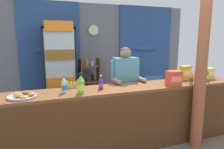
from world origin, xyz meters
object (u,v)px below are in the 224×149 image
at_px(soda_bottle_iced_tea, 206,75).
at_px(snack_box_crackers, 174,78).
at_px(snack_box_choco_powder, 186,73).
at_px(soda_bottle_water, 64,85).
at_px(bottle_shelf_rack, 90,83).
at_px(shopkeeper, 125,80).
at_px(soda_bottle_orange_soda, 191,78).
at_px(snack_box_instant_noodle, 209,74).
at_px(pastry_tray, 22,96).
at_px(soda_bottle_grape_soda, 101,83).
at_px(soda_bottle_lime_soda, 81,85).
at_px(stall_counter, 135,111).
at_px(plastic_lawn_chair, 152,90).
at_px(timber_post, 201,74).
at_px(banana_bunch, 71,84).
at_px(drink_fridge, 59,66).

xyz_separation_m(soda_bottle_iced_tea, snack_box_crackers, (-0.75, -0.08, 0.02)).
bearing_deg(snack_box_choco_powder, soda_bottle_water, -175.90).
xyz_separation_m(bottle_shelf_rack, shopkeeper, (0.29, -1.47, 0.34)).
distance_m(soda_bottle_orange_soda, snack_box_instant_noodle, 0.65).
relative_size(soda_bottle_iced_tea, soda_bottle_orange_soda, 1.01).
height_order(bottle_shelf_rack, pastry_tray, bottle_shelf_rack).
bearing_deg(soda_bottle_grape_soda, soda_bottle_lime_soda, -158.40).
distance_m(shopkeeper, snack_box_crackers, 0.84).
relative_size(stall_counter, soda_bottle_iced_tea, 15.74).
bearing_deg(plastic_lawn_chair, soda_bottle_orange_soda, -97.00).
relative_size(timber_post, snack_box_choco_powder, 9.80).
bearing_deg(soda_bottle_lime_soda, shopkeeper, 31.90).
relative_size(soda_bottle_iced_tea, snack_box_crackers, 1.02).
bearing_deg(snack_box_instant_noodle, stall_counter, -173.91).
distance_m(snack_box_crackers, pastry_tray, 2.22).
xyz_separation_m(bottle_shelf_rack, banana_bunch, (-0.70, -1.69, 0.39)).
bearing_deg(banana_bunch, soda_bottle_orange_soda, -11.94).
height_order(timber_post, drink_fridge, timber_post).
bearing_deg(drink_fridge, snack_box_instant_noodle, -33.37).
bearing_deg(soda_bottle_lime_soda, snack_box_instant_noodle, 4.25).
bearing_deg(soda_bottle_orange_soda, banana_bunch, 168.06).
bearing_deg(pastry_tray, snack_box_choco_powder, 4.41).
xyz_separation_m(stall_counter, snack_box_instant_noodle, (1.58, 0.17, 0.47)).
xyz_separation_m(soda_bottle_lime_soda, soda_bottle_iced_tea, (2.22, 0.04, -0.02)).
relative_size(timber_post, bottle_shelf_rack, 1.98).
xyz_separation_m(drink_fridge, banana_bunch, (0.02, -1.49, -0.08)).
height_order(soda_bottle_lime_soda, snack_box_choco_powder, soda_bottle_lime_soda).
height_order(plastic_lawn_chair, soda_bottle_grape_soda, soda_bottle_grape_soda).
height_order(drink_fridge, soda_bottle_grape_soda, drink_fridge).
relative_size(stall_counter, pastry_tray, 10.59).
xyz_separation_m(stall_counter, pastry_tray, (-1.57, 0.05, 0.39)).
xyz_separation_m(soda_bottle_grape_soda, snack_box_choco_powder, (1.64, 0.14, 0.04)).
relative_size(plastic_lawn_chair, soda_bottle_grape_soda, 4.04).
bearing_deg(shopkeeper, plastic_lawn_chair, 38.49).
xyz_separation_m(stall_counter, soda_bottle_orange_soda, (0.98, -0.07, 0.47)).
height_order(drink_fridge, soda_bottle_orange_soda, drink_fridge).
xyz_separation_m(timber_post, drink_fridge, (-1.88, 2.11, -0.06)).
relative_size(timber_post, banana_bunch, 8.98).
relative_size(bottle_shelf_rack, soda_bottle_iced_tea, 5.16).
height_order(shopkeeper, banana_bunch, shopkeeper).
bearing_deg(drink_fridge, plastic_lawn_chair, -11.01).
relative_size(bottle_shelf_rack, snack_box_crackers, 5.28).
height_order(drink_fridge, soda_bottle_lime_soda, drink_fridge).
relative_size(soda_bottle_water, snack_box_instant_noodle, 1.22).
height_order(snack_box_instant_noodle, banana_bunch, snack_box_instant_noodle).
distance_m(timber_post, soda_bottle_lime_soda, 1.80).
distance_m(plastic_lawn_chair, shopkeeper, 1.47).
distance_m(soda_bottle_grape_soda, snack_box_instant_noodle, 2.09).
bearing_deg(banana_bunch, stall_counter, -19.74).
xyz_separation_m(plastic_lawn_chair, soda_bottle_water, (-2.20, -1.31, 0.59)).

